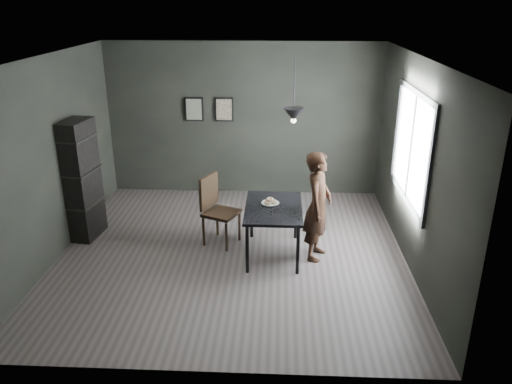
{
  "coord_description": "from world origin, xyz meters",
  "views": [
    {
      "loc": [
        0.67,
        -6.48,
        3.52
      ],
      "look_at": [
        0.35,
        0.05,
        0.95
      ],
      "focal_mm": 35.0,
      "sensor_mm": 36.0,
      "label": 1
    }
  ],
  "objects_px": {
    "woman": "(318,206)",
    "shelf_unit": "(82,180)",
    "white_plate": "(270,203)",
    "pendant_lamp": "(294,115)",
    "wood_chair": "(216,205)",
    "cafe_table": "(273,212)"
  },
  "relations": [
    {
      "from": "wood_chair",
      "to": "shelf_unit",
      "type": "xyz_separation_m",
      "value": [
        -2.05,
        0.12,
        0.32
      ]
    },
    {
      "from": "woman",
      "to": "pendant_lamp",
      "type": "distance_m",
      "value": 1.32
    },
    {
      "from": "woman",
      "to": "pendant_lamp",
      "type": "xyz_separation_m",
      "value": [
        -0.37,
        0.14,
        1.26
      ]
    },
    {
      "from": "wood_chair",
      "to": "pendant_lamp",
      "type": "relative_size",
      "value": 1.23
    },
    {
      "from": "white_plate",
      "to": "pendant_lamp",
      "type": "bearing_deg",
      "value": -0.66
    },
    {
      "from": "wood_chair",
      "to": "shelf_unit",
      "type": "distance_m",
      "value": 2.08
    },
    {
      "from": "cafe_table",
      "to": "woman",
      "type": "bearing_deg",
      "value": -3.57
    },
    {
      "from": "white_plate",
      "to": "woman",
      "type": "relative_size",
      "value": 0.15
    },
    {
      "from": "cafe_table",
      "to": "wood_chair",
      "type": "height_order",
      "value": "wood_chair"
    },
    {
      "from": "wood_chair",
      "to": "pendant_lamp",
      "type": "height_order",
      "value": "pendant_lamp"
    },
    {
      "from": "white_plate",
      "to": "pendant_lamp",
      "type": "height_order",
      "value": "pendant_lamp"
    },
    {
      "from": "cafe_table",
      "to": "white_plate",
      "type": "relative_size",
      "value": 5.22
    },
    {
      "from": "woman",
      "to": "shelf_unit",
      "type": "xyz_separation_m",
      "value": [
        -3.54,
        0.52,
        0.13
      ]
    },
    {
      "from": "cafe_table",
      "to": "shelf_unit",
      "type": "height_order",
      "value": "shelf_unit"
    },
    {
      "from": "wood_chair",
      "to": "cafe_table",
      "type": "bearing_deg",
      "value": 2.05
    },
    {
      "from": "woman",
      "to": "shelf_unit",
      "type": "bearing_deg",
      "value": 98.23
    },
    {
      "from": "wood_chair",
      "to": "pendant_lamp",
      "type": "bearing_deg",
      "value": 11.43
    },
    {
      "from": "cafe_table",
      "to": "woman",
      "type": "height_order",
      "value": "woman"
    },
    {
      "from": "wood_chair",
      "to": "pendant_lamp",
      "type": "distance_m",
      "value": 1.85
    },
    {
      "from": "wood_chair",
      "to": "shelf_unit",
      "type": "bearing_deg",
      "value": -159.13
    },
    {
      "from": "white_plate",
      "to": "shelf_unit",
      "type": "xyz_separation_m",
      "value": [
        -2.87,
        0.38,
        0.17
      ]
    },
    {
      "from": "woman",
      "to": "cafe_table",
      "type": "bearing_deg",
      "value": 102.98
    }
  ]
}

